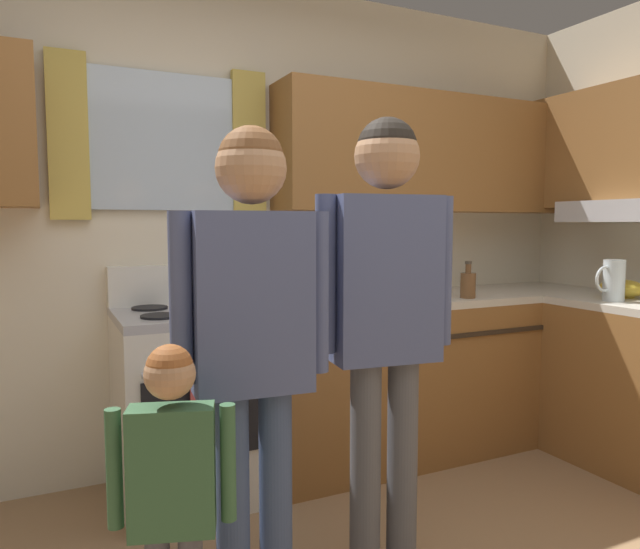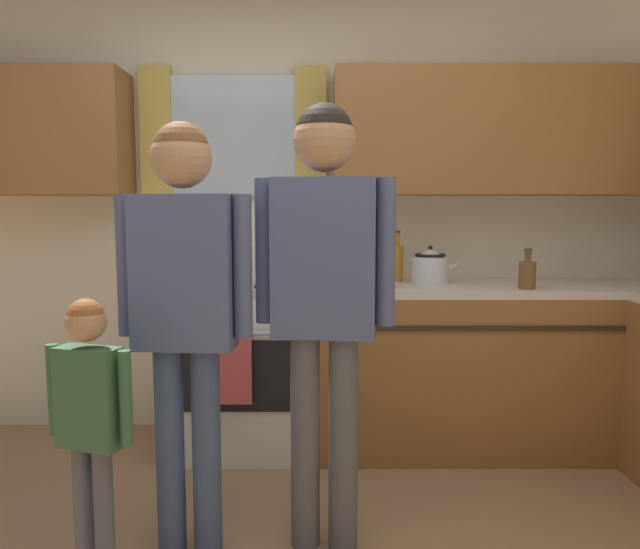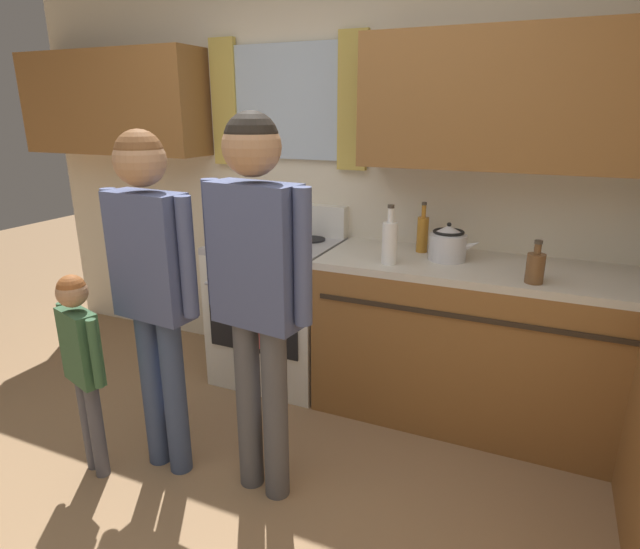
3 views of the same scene
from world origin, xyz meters
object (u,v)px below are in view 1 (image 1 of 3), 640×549
at_px(bottle_milk_white, 352,282).
at_px(water_pitcher, 613,280).
at_px(adult_holding_child, 253,322).
at_px(stove_oven, 194,399).
at_px(small_child, 172,483).
at_px(bottle_oil_amber, 341,278).
at_px(bottle_squat_brown, 468,284).
at_px(stovetop_kettle, 377,281).
at_px(adult_in_plaid, 386,297).
at_px(mixing_bowl, 622,289).

distance_m(bottle_milk_white, water_pitcher, 1.40).
height_order(water_pitcher, adult_holding_child, adult_holding_child).
relative_size(stove_oven, small_child, 1.10).
height_order(bottle_milk_white, bottle_oil_amber, bottle_milk_white).
relative_size(bottle_squat_brown, water_pitcher, 0.93).
bearing_deg(stovetop_kettle, bottle_oil_amber, 146.37).
xyz_separation_m(stovetop_kettle, adult_in_plaid, (-0.58, -1.02, 0.06)).
bearing_deg(bottle_milk_white, stovetop_kettle, 36.36).
height_order(bottle_squat_brown, small_child, bottle_squat_brown).
height_order(bottle_milk_white, mixing_bowl, bottle_milk_white).
xyz_separation_m(bottle_squat_brown, adult_holding_child, (-1.54, -0.83, 0.03)).
xyz_separation_m(mixing_bowl, adult_in_plaid, (-1.83, -0.44, 0.11)).
xyz_separation_m(stove_oven, bottle_squat_brown, (1.48, -0.21, 0.51)).
height_order(bottle_milk_white, small_child, bottle_milk_white).
bearing_deg(adult_holding_child, mixing_bowl, 11.79).
xyz_separation_m(bottle_milk_white, adult_holding_child, (-0.82, -0.87, -0.01)).
distance_m(mixing_bowl, adult_holding_child, 2.39).
bearing_deg(water_pitcher, bottle_squat_brown, 144.54).
bearing_deg(bottle_squat_brown, stovetop_kettle, 152.66).
distance_m(bottle_milk_white, small_child, 1.58).
height_order(bottle_squat_brown, stovetop_kettle, stovetop_kettle).
xyz_separation_m(bottle_milk_white, stovetop_kettle, (0.27, 0.20, -0.02)).
bearing_deg(mixing_bowl, small_child, -165.73).
xyz_separation_m(bottle_oil_amber, small_child, (-1.22, -1.35, -0.38)).
bearing_deg(bottle_milk_white, water_pitcher, -19.42).
height_order(stove_oven, bottle_squat_brown, bottle_squat_brown).
bearing_deg(stovetop_kettle, small_child, -138.01).
bearing_deg(stove_oven, stovetop_kettle, 1.41).
height_order(bottle_squat_brown, adult_in_plaid, adult_in_plaid).
relative_size(stovetop_kettle, mixing_bowl, 1.14).
relative_size(bottle_oil_amber, adult_holding_child, 0.18).
distance_m(bottle_oil_amber, adult_in_plaid, 1.21).
xyz_separation_m(stove_oven, bottle_oil_amber, (0.87, 0.14, 0.54)).
relative_size(stovetop_kettle, adult_in_plaid, 0.16).
bearing_deg(stove_oven, bottle_milk_white, -12.68).
bearing_deg(bottle_squat_brown, adult_in_plaid, -142.54).
height_order(stove_oven, adult_in_plaid, adult_in_plaid).
distance_m(stove_oven, adult_holding_child, 1.17).
relative_size(bottle_milk_white, bottle_squat_brown, 1.53).
xyz_separation_m(water_pitcher, small_child, (-2.44, -0.58, -0.39)).
xyz_separation_m(stove_oven, stovetop_kettle, (1.03, 0.03, 0.53)).
xyz_separation_m(bottle_milk_white, small_child, (-1.11, -1.05, -0.39)).
xyz_separation_m(bottle_oil_amber, adult_holding_child, (-0.93, -1.17, 0.00)).
height_order(water_pitcher, mixing_bowl, water_pitcher).
xyz_separation_m(bottle_oil_amber, water_pitcher, (1.22, -0.77, 0.00)).
height_order(bottle_squat_brown, mixing_bowl, bottle_squat_brown).
bearing_deg(bottle_oil_amber, adult_holding_child, -128.30).
bearing_deg(water_pitcher, bottle_oil_amber, 147.61).
distance_m(bottle_oil_amber, stovetop_kettle, 0.20).
relative_size(adult_holding_child, small_child, 1.61).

